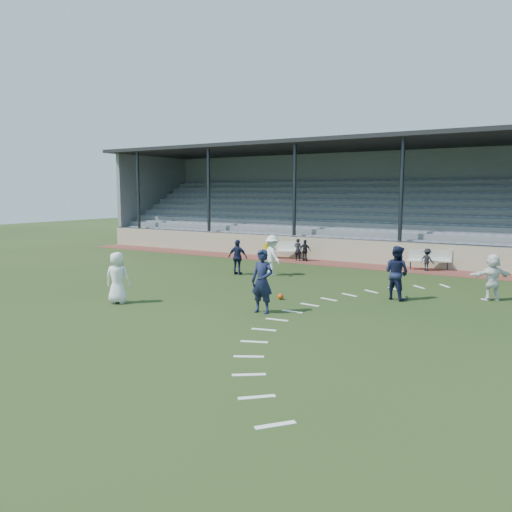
{
  "coord_description": "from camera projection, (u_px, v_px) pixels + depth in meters",
  "views": [
    {
      "loc": [
        9.8,
        -13.7,
        3.75
      ],
      "look_at": [
        0.0,
        2.5,
        1.3
      ],
      "focal_mm": 35.0,
      "sensor_mm": 36.0,
      "label": 1
    }
  ],
  "objects": [
    {
      "name": "player_white_back",
      "position": [
        492.0,
        277.0,
        17.22
      ],
      "size": [
        1.48,
        1.33,
        1.63
      ],
      "primitive_type": "imported",
      "rotation": [
        0.0,
        0.0,
        3.82
      ],
      "color": "white",
      "rests_on": "ground"
    },
    {
      "name": "trash_bin",
      "position": [
        267.0,
        251.0,
        28.07
      ],
      "size": [
        0.53,
        0.53,
        0.85
      ],
      "primitive_type": "cylinder",
      "color": "gold",
      "rests_on": "cinder_track"
    },
    {
      "name": "retaining_wall",
      "position": [
        343.0,
        250.0,
        26.86
      ],
      "size": [
        34.0,
        0.18,
        1.2
      ],
      "primitive_type": "cube",
      "color": "tan",
      "rests_on": "ground"
    },
    {
      "name": "player_navy_wing",
      "position": [
        238.0,
        257.0,
        22.59
      ],
      "size": [
        0.97,
        0.47,
        1.6
      ],
      "primitive_type": "imported",
      "rotation": [
        0.0,
        0.0,
        3.23
      ],
      "color": "#151A3A",
      "rests_on": "ground"
    },
    {
      "name": "bench_left",
      "position": [
        285.0,
        248.0,
        28.01
      ],
      "size": [
        2.03,
        1.0,
        0.95
      ],
      "rotation": [
        0.0,
        0.0,
        0.28
      ],
      "color": "silver",
      "rests_on": "cinder_track"
    },
    {
      "name": "cinder_track",
      "position": [
        335.0,
        264.0,
        26.05
      ],
      "size": [
        34.0,
        2.0,
        0.02
      ],
      "primitive_type": "cube",
      "color": "brown",
      "rests_on": "ground"
    },
    {
      "name": "grandstand",
      "position": [
        372.0,
        217.0,
        30.65
      ],
      "size": [
        34.6,
        9.0,
        6.61
      ],
      "color": "gray",
      "rests_on": "ground"
    },
    {
      "name": "sub_left_near",
      "position": [
        298.0,
        250.0,
        27.06
      ],
      "size": [
        0.46,
        0.32,
        1.21
      ],
      "primitive_type": "imported",
      "rotation": [
        0.0,
        0.0,
        3.21
      ],
      "color": "black",
      "rests_on": "cinder_track"
    },
    {
      "name": "sub_left_far",
      "position": [
        305.0,
        250.0,
        26.92
      ],
      "size": [
        0.69,
        0.32,
        1.15
      ],
      "primitive_type": "imported",
      "rotation": [
        0.0,
        0.0,
        3.08
      ],
      "color": "black",
      "rests_on": "cinder_track"
    },
    {
      "name": "player_navy_lead",
      "position": [
        262.0,
        281.0,
        15.41
      ],
      "size": [
        0.75,
        0.51,
        1.99
      ],
      "primitive_type": "imported",
      "rotation": [
        0.0,
        0.0,
        0.05
      ],
      "color": "#151A3A",
      "rests_on": "ground"
    },
    {
      "name": "penalty_arc",
      "position": [
        330.0,
        317.0,
        15.02
      ],
      "size": [
        3.89,
        14.63,
        0.01
      ],
      "color": "white",
      "rests_on": "ground"
    },
    {
      "name": "ground",
      "position": [
        218.0,
        301.0,
        17.14
      ],
      "size": [
        90.0,
        90.0,
        0.0
      ],
      "primitive_type": "plane",
      "color": "#243616",
      "rests_on": "ground"
    },
    {
      "name": "bench_right",
      "position": [
        430.0,
        258.0,
        23.98
      ],
      "size": [
        2.01,
        1.17,
        0.95
      ],
      "rotation": [
        0.0,
        0.0,
        0.38
      ],
      "color": "silver",
      "rests_on": "cinder_track"
    },
    {
      "name": "player_navy_mid",
      "position": [
        397.0,
        273.0,
        17.37
      ],
      "size": [
        1.1,
        0.98,
        1.88
      ],
      "primitive_type": "imported",
      "rotation": [
        0.0,
        0.0,
        2.8
      ],
      "color": "#151A3A",
      "rests_on": "ground"
    },
    {
      "name": "sub_right",
      "position": [
        427.0,
        260.0,
        23.6
      ],
      "size": [
        0.78,
        0.62,
        1.06
      ],
      "primitive_type": "imported",
      "rotation": [
        0.0,
        0.0,
        2.77
      ],
      "color": "black",
      "rests_on": "cinder_track"
    },
    {
      "name": "player_white_lead",
      "position": [
        117.0,
        278.0,
        16.77
      ],
      "size": [
        1.0,
        0.83,
        1.74
      ],
      "primitive_type": "imported",
      "rotation": [
        0.0,
        0.0,
        3.52
      ],
      "color": "white",
      "rests_on": "ground"
    },
    {
      "name": "player_white_wing",
      "position": [
        272.0,
        255.0,
        22.39
      ],
      "size": [
        1.34,
        1.2,
        1.81
      ],
      "primitive_type": "imported",
      "rotation": [
        0.0,
        0.0,
        2.56
      ],
      "color": "white",
      "rests_on": "ground"
    },
    {
      "name": "football",
      "position": [
        281.0,
        296.0,
        17.45
      ],
      "size": [
        0.21,
        0.21,
        0.21
      ],
      "primitive_type": "sphere",
      "color": "#C7430B",
      "rests_on": "ground"
    }
  ]
}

